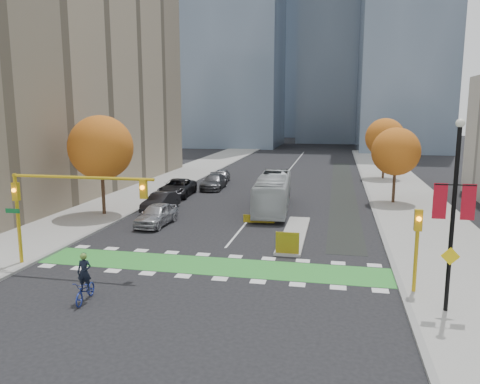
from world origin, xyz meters
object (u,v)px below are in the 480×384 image
at_px(tree_west, 101,148).
at_px(traffic_signal_west, 58,196).
at_px(bus, 273,193).
at_px(parked_car_d, 177,188).
at_px(cyclist, 85,285).
at_px(tree_east_far, 385,138).
at_px(parked_car_e, 221,176).
at_px(parked_car_a, 156,215).
at_px(banner_lamppost, 454,209).
at_px(tree_east_near, 396,152).
at_px(hazard_board, 287,243).
at_px(traffic_signal_east, 417,238).
at_px(parked_car_b, 161,202).
at_px(parked_car_c, 214,182).

relative_size(tree_west, traffic_signal_west, 0.96).
bearing_deg(bus, parked_car_d, 151.81).
bearing_deg(parked_car_d, cyclist, -83.10).
relative_size(tree_east_far, parked_car_e, 1.68).
bearing_deg(parked_car_a, banner_lamppost, -31.38).
bearing_deg(cyclist, tree_east_near, 51.42).
height_order(tree_east_near, parked_car_e, tree_east_near).
bearing_deg(traffic_signal_west, hazard_board, 21.55).
bearing_deg(banner_lamppost, tree_west, 148.32).
relative_size(hazard_board, tree_west, 0.17).
relative_size(hazard_board, cyclist, 0.61).
height_order(tree_east_near, cyclist, tree_east_near).
bearing_deg(tree_west, tree_east_near, 22.62).
distance_m(traffic_signal_east, cyclist, 15.43).
height_order(tree_east_near, parked_car_a, tree_east_near).
bearing_deg(parked_car_b, cyclist, -72.94).
height_order(tree_east_near, traffic_signal_east, tree_east_near).
xyz_separation_m(traffic_signal_west, parked_car_b, (-0.18, 15.26, -3.25)).
relative_size(tree_east_far, parked_car_d, 1.24).
height_order(hazard_board, parked_car_a, parked_car_a).
distance_m(parked_car_b, parked_car_c, 11.99).
bearing_deg(banner_lamppost, parked_car_b, 138.64).
distance_m(traffic_signal_west, bus, 19.89).
relative_size(parked_car_a, parked_car_e, 1.06).
xyz_separation_m(parked_car_b, parked_car_d, (-0.90, 6.88, 0.08)).
distance_m(tree_west, bus, 14.83).
height_order(tree_west, banner_lamppost, banner_lamppost).
distance_m(tree_east_near, traffic_signal_east, 22.66).
bearing_deg(traffic_signal_east, parked_car_e, 118.42).
height_order(bus, parked_car_d, bus).
relative_size(tree_west, cyclist, 3.60).
distance_m(parked_car_a, parked_car_c, 16.88).
height_order(banner_lamppost, bus, banner_lamppost).
bearing_deg(parked_car_c, traffic_signal_west, -95.22).
xyz_separation_m(banner_lamppost, parked_car_a, (-18.00, 12.26, -3.79)).
xyz_separation_m(tree_east_near, parked_car_a, (-18.50, -12.25, -4.04)).
distance_m(tree_west, banner_lamppost, 27.63).
relative_size(traffic_signal_west, cyclist, 3.73).
bearing_deg(traffic_signal_west, traffic_signal_east, 0.01).
relative_size(traffic_signal_west, parked_car_d, 1.38).
bearing_deg(parked_car_d, parked_car_a, -81.46).
bearing_deg(parked_car_d, tree_east_far, 33.93).
bearing_deg(parked_car_b, hazard_board, -35.28).
bearing_deg(parked_car_a, parked_car_d, 104.76).
height_order(cyclist, parked_car_b, cyclist).
bearing_deg(traffic_signal_east, banner_lamppost, -63.39).
bearing_deg(bus, parked_car_a, -141.62).
distance_m(tree_east_near, bus, 12.22).
distance_m(hazard_board, parked_car_a, 11.88).
bearing_deg(parked_car_a, tree_east_near, 36.38).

